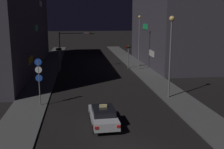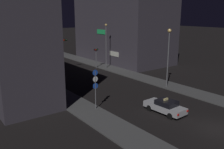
{
  "view_description": "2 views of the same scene",
  "coord_description": "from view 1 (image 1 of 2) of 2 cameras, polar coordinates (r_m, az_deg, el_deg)",
  "views": [
    {
      "loc": [
        -2.7,
        -13.93,
        7.94
      ],
      "look_at": [
        1.04,
        14.74,
        1.86
      ],
      "focal_mm": 43.72,
      "sensor_mm": 36.0,
      "label": 1
    },
    {
      "loc": [
        -19.51,
        -10.42,
        10.08
      ],
      "look_at": [
        -0.35,
        15.15,
        2.08
      ],
      "focal_mm": 39.36,
      "sensor_mm": 36.0,
      "label": 2
    }
  ],
  "objects": [
    {
      "name": "street_lamp_near_block",
      "position": [
        26.89,
        12.2,
        6.46
      ],
      "size": [
        0.52,
        0.52,
        7.96
      ],
      "color": "slate",
      "rests_on": "sidewalk_right"
    },
    {
      "name": "street_lamp_far_block",
      "position": [
        41.41,
        5.7,
        7.8
      ],
      "size": [
        0.41,
        0.41,
        8.09
      ],
      "color": "slate",
      "rests_on": "sidewalk_right"
    },
    {
      "name": "sidewalk_left",
      "position": [
        43.84,
        -13.09,
        1.21
      ],
      "size": [
        3.2,
        61.93,
        0.13
      ],
      "primitive_type": "cube",
      "color": "#4C4C4C",
      "rests_on": "ground_plane"
    },
    {
      "name": "traffic_light_overhead",
      "position": [
        43.0,
        -8.2,
        6.75
      ],
      "size": [
        5.38,
        0.42,
        5.78
      ],
      "color": "slate",
      "rests_on": "ground_plane"
    },
    {
      "name": "traffic_light_left_kerb",
      "position": [
        40.43,
        -11.03,
        4.1
      ],
      "size": [
        0.8,
        0.42,
        3.66
      ],
      "color": "slate",
      "rests_on": "ground_plane"
    },
    {
      "name": "building_facade_right",
      "position": [
        47.92,
        13.45,
        10.41
      ],
      "size": [
        11.02,
        21.66,
        13.97
      ],
      "color": "#3D3842",
      "rests_on": "ground_plane"
    },
    {
      "name": "traffic_light_right_kerb",
      "position": [
        42.6,
        3.43,
        4.77
      ],
      "size": [
        0.8,
        0.42,
        3.76
      ],
      "color": "slate",
      "rests_on": "ground_plane"
    },
    {
      "name": "sidewalk_right",
      "position": [
        44.71,
        5.39,
        1.67
      ],
      "size": [
        3.2,
        61.93,
        0.13
      ],
      "primitive_type": "cube",
      "color": "#4C4C4C",
      "rests_on": "ground_plane"
    },
    {
      "name": "sign_pole_left",
      "position": [
        25.1,
        -15.04,
        -0.56
      ],
      "size": [
        0.62,
        0.1,
        4.26
      ],
      "color": "slate",
      "rests_on": "sidewalk_left"
    },
    {
      "name": "taxi",
      "position": [
        20.62,
        -1.87,
        -8.59
      ],
      "size": [
        1.98,
        4.52,
        1.62
      ],
      "color": "#B7B7BC",
      "rests_on": "ground_plane"
    },
    {
      "name": "building_facade_left",
      "position": [
        44.12,
        -19.68,
        9.87
      ],
      "size": [
        6.31,
        34.3,
        13.85
      ],
      "color": "#3D3842",
      "rests_on": "ground_plane"
    }
  ]
}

